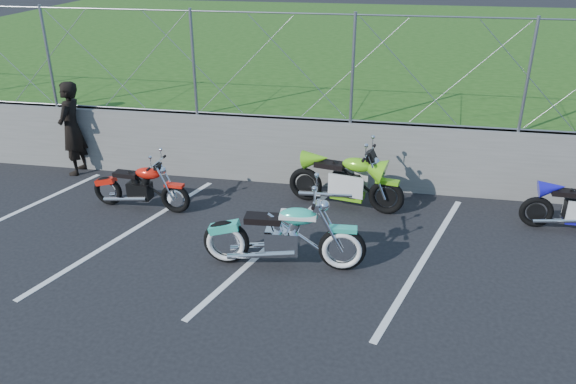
% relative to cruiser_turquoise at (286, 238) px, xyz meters
% --- Properties ---
extents(ground, '(90.00, 90.00, 0.00)m').
position_rel_cruiser_turquoise_xyz_m(ground, '(-0.34, -0.40, -0.48)').
color(ground, black).
rests_on(ground, ground).
extents(retaining_wall, '(30.00, 0.22, 1.30)m').
position_rel_cruiser_turquoise_xyz_m(retaining_wall, '(-0.34, 3.10, 0.17)').
color(retaining_wall, '#62625D').
rests_on(retaining_wall, ground).
extents(grass_field, '(30.00, 20.00, 1.30)m').
position_rel_cruiser_turquoise_xyz_m(grass_field, '(-0.34, 13.10, 0.17)').
color(grass_field, '#224A13').
rests_on(grass_field, ground).
extents(chain_link_fence, '(28.00, 0.03, 2.00)m').
position_rel_cruiser_turquoise_xyz_m(chain_link_fence, '(-0.34, 3.10, 1.82)').
color(chain_link_fence, gray).
rests_on(chain_link_fence, retaining_wall).
extents(parking_lines, '(18.29, 4.31, 0.01)m').
position_rel_cruiser_turquoise_xyz_m(parking_lines, '(0.86, 0.60, -0.48)').
color(parking_lines, silver).
rests_on(parking_lines, ground).
extents(cruiser_turquoise, '(2.42, 0.76, 1.20)m').
position_rel_cruiser_turquoise_xyz_m(cruiser_turquoise, '(0.00, 0.00, 0.00)').
color(cruiser_turquoise, black).
rests_on(cruiser_turquoise, ground).
extents(naked_orange, '(1.88, 0.64, 0.93)m').
position_rel_cruiser_turquoise_xyz_m(naked_orange, '(-2.88, 1.44, -0.08)').
color(naked_orange, black).
rests_on(naked_orange, ground).
extents(sportbike_green, '(2.13, 0.76, 1.11)m').
position_rel_cruiser_turquoise_xyz_m(sportbike_green, '(0.71, 2.17, -0.00)').
color(sportbike_green, black).
rests_on(sportbike_green, ground).
extents(person_standing, '(0.51, 0.73, 1.91)m').
position_rel_cruiser_turquoise_xyz_m(person_standing, '(-4.91, 2.80, 0.47)').
color(person_standing, black).
rests_on(person_standing, ground).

